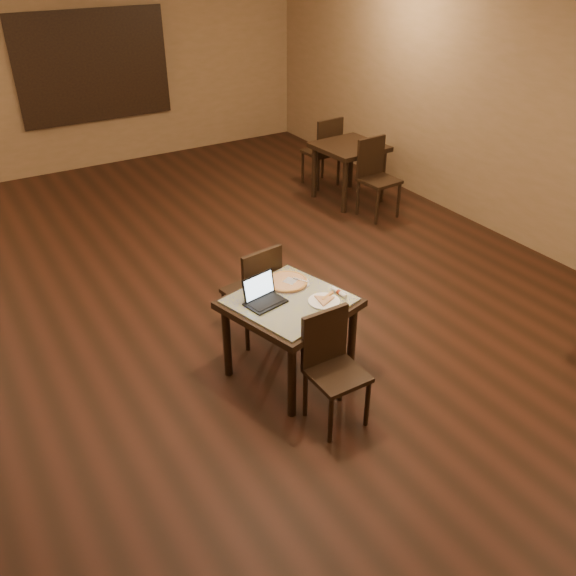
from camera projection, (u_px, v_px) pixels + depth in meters
ground at (207, 311)px, 6.27m from camera, size 10.00×10.00×0.00m
wall_back at (60, 73)px, 9.17m from camera, size 8.00×0.02×3.00m
wall_right at (503, 111)px, 7.28m from camera, size 0.02×10.00×3.00m
mural at (93, 67)px, 9.33m from camera, size 2.34×0.05×1.64m
tiled_table at (290, 310)px, 5.07m from camera, size 1.13×1.13×0.76m
chair_main_near at (331, 362)px, 4.68m from camera, size 0.41×0.41×0.94m
chair_main_far at (256, 288)px, 5.58m from camera, size 0.48×0.48×0.98m
laptop at (262, 295)px, 4.97m from camera, size 0.35×0.30×0.22m
plate at (324, 301)px, 4.98m from camera, size 0.26×0.26×0.01m
pizza_slice at (324, 300)px, 4.97m from camera, size 0.25×0.25×0.02m
pizza_pan at (287, 283)px, 5.24m from camera, size 0.38×0.38×0.01m
pizza_whole at (287, 281)px, 5.24m from camera, size 0.36×0.36×0.03m
spatula at (290, 281)px, 5.23m from camera, size 0.21×0.27×0.01m
napkin_roll at (339, 292)px, 5.08m from camera, size 0.05×0.17×0.04m
other_table_a at (349, 154)px, 8.50m from camera, size 0.91×0.91×0.80m
other_table_a_chair_near at (375, 173)px, 8.09m from camera, size 0.48×0.48×1.04m
other_table_a_chair_far at (325, 148)px, 8.98m from camera, size 0.48×0.48×1.04m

